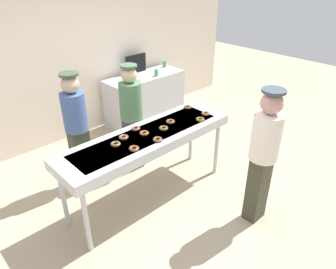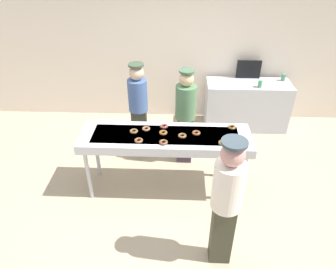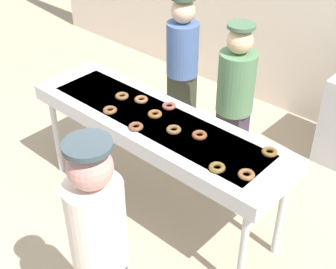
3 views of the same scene
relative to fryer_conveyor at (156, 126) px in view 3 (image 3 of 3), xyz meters
The scene contains 16 objects.
ground_plane 0.87m from the fryer_conveyor, ahead, with size 16.00×16.00×0.00m, color tan.
fryer_conveyor is the anchor object (origin of this frame).
chocolate_donut_0 0.78m from the fryer_conveyor, 14.09° to the right, with size 0.12×0.12×0.03m, color brown.
chocolate_donut_1 0.10m from the fryer_conveyor, 144.09° to the left, with size 0.12×0.12×0.03m, color brown.
chocolate_donut_2 0.40m from the fryer_conveyor, 152.79° to the right, with size 0.12×0.12×0.03m, color brown.
chocolate_donut_3 0.25m from the fryer_conveyor, 10.57° to the right, with size 0.12×0.12×0.03m, color brown.
chocolate_donut_4 0.21m from the fryer_conveyor, 99.33° to the left, with size 0.12×0.12×0.03m, color brown.
chocolate_donut_5 0.23m from the fryer_conveyor, 94.57° to the right, with size 0.12×0.12×0.03m, color brown.
chocolate_donut_6 0.43m from the fryer_conveyor, ahead, with size 0.12×0.12×0.03m, color brown.
chocolate_donut_7 0.45m from the fryer_conveyor, behind, with size 0.12×0.12×0.03m, color brown.
chocolate_donut_8 0.94m from the fryer_conveyor, 12.57° to the left, with size 0.12×0.12×0.03m, color brown.
chocolate_donut_9 0.31m from the fryer_conveyor, 157.75° to the left, with size 0.12×0.12×0.03m, color brown.
chocolate_donut_10 0.95m from the fryer_conveyor, ahead, with size 0.12×0.12×0.03m, color brown.
worker_baker 1.00m from the fryer_conveyor, 118.51° to the left, with size 0.31×0.31×1.61m.
worker_assistant 0.74m from the fryer_conveyor, 68.04° to the left, with size 0.32×0.32×1.61m.
customer_waiting 1.37m from the fryer_conveyor, 60.05° to the right, with size 0.32×0.32×1.67m.
Camera 3 is at (2.17, -2.27, 2.97)m, focal length 50.40 mm.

